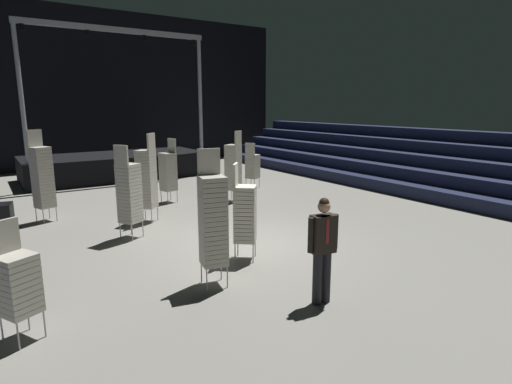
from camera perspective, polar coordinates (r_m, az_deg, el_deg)
ground_plane at (r=10.04m, az=-1.42°, el=-7.15°), size 22.00×30.00×0.10m
arena_end_wall at (r=23.59m, az=-21.93°, el=12.92°), size 22.00×0.30×8.00m
bleacher_bank_right at (r=16.96m, az=23.63°, el=3.77°), size 3.75×24.00×2.25m
stage_riser at (r=19.74m, az=-18.63°, el=3.67°), size 7.65×3.37×6.23m
man_with_tie at (r=6.84m, az=9.17°, el=-7.11°), size 0.57×0.28×1.79m
chair_stack_front_left at (r=12.93m, az=-27.26°, el=1.90°), size 0.57×0.57×2.56m
chair_stack_front_right at (r=11.88m, az=-14.77°, el=1.85°), size 0.62×0.62×2.48m
chair_stack_mid_left at (r=13.98m, az=-3.12°, el=3.51°), size 0.60×0.60×2.39m
chair_stack_mid_right at (r=10.52m, az=-17.01°, el=-0.01°), size 0.60×0.60×2.31m
chair_stack_mid_centre at (r=16.24m, az=-0.49°, el=3.64°), size 0.59×0.59×1.79m
chair_stack_rear_left at (r=8.67m, az=-1.56°, el=-2.82°), size 0.62×0.62×2.05m
chair_stack_rear_right at (r=14.15m, az=-11.94°, el=2.85°), size 0.53×0.53×2.14m
chair_stack_rear_centre at (r=6.64m, az=-29.90°, el=-10.65°), size 0.59×0.59×1.71m
chair_stack_aisle_left at (r=7.40m, az=-5.93°, el=-3.76°), size 0.52×0.52×2.48m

